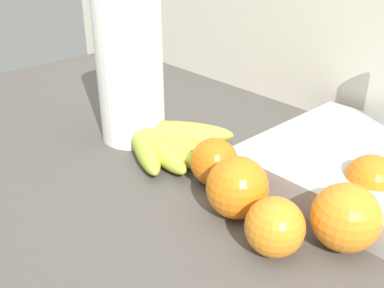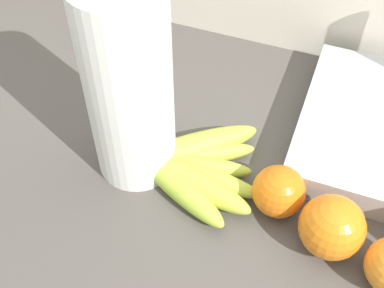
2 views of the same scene
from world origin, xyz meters
The scene contains 9 objects.
wall_back centered at (0.00, 0.36, 0.65)m, with size 1.92×0.06×1.30m, color silver.
banana_bunch centered at (-0.15, 0.00, 0.95)m, with size 0.21×0.21×0.04m.
orange_far_right centered at (0.06, -0.04, 0.98)m, with size 0.08×0.08×0.08m, color orange.
orange_center centered at (0.14, -0.06, 0.97)m, with size 0.07×0.07×0.07m, color orange.
orange_back_right centered at (0.17, 0.11, 0.97)m, with size 0.07×0.07×0.07m, color orange.
orange_back_left centered at (-0.02, -0.01, 0.97)m, with size 0.07×0.07×0.07m, color orange.
orange_right centered at (0.19, 0.01, 0.98)m, with size 0.08×0.08×0.08m, color orange.
paper_towel_roll centered at (-0.23, 0.00, 1.08)m, with size 0.11×0.11×0.32m.
sink_basin centered at (0.15, 0.17, 0.96)m, with size 0.35×0.29×0.21m.
Camera 1 is at (0.37, -0.41, 1.29)m, focal length 41.34 mm.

